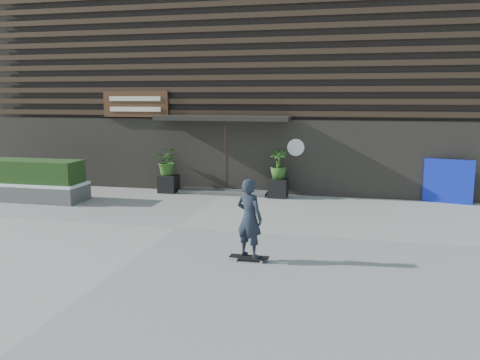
% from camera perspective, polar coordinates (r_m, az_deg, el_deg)
% --- Properties ---
extents(ground, '(80.00, 80.00, 0.00)m').
position_cam_1_polar(ground, '(12.44, -7.42, -5.54)').
color(ground, gray).
rests_on(ground, ground).
extents(entrance_step, '(3.00, 0.80, 0.12)m').
position_cam_1_polar(entrance_step, '(16.70, -1.93, -1.37)').
color(entrance_step, '#484845').
rests_on(entrance_step, ground).
extents(planter_pot_left, '(0.60, 0.60, 0.60)m').
position_cam_1_polar(planter_pot_left, '(17.05, -8.29, -0.42)').
color(planter_pot_left, black).
rests_on(planter_pot_left, ground).
extents(bamboo_left, '(0.86, 0.75, 0.96)m').
position_cam_1_polar(bamboo_left, '(16.94, -8.35, 2.18)').
color(bamboo_left, '#2D591E').
rests_on(bamboo_left, planter_pot_left).
extents(planter_pot_right, '(0.60, 0.60, 0.60)m').
position_cam_1_polar(planter_pot_right, '(16.08, 4.44, -0.95)').
color(planter_pot_right, black).
rests_on(planter_pot_right, ground).
extents(bamboo_right, '(0.54, 0.54, 0.96)m').
position_cam_1_polar(bamboo_right, '(15.96, 4.47, 1.81)').
color(bamboo_right, '#2D591E').
rests_on(bamboo_right, planter_pot_right).
extents(raised_bed, '(3.50, 1.20, 0.50)m').
position_cam_1_polar(raised_bed, '(16.98, -23.01, -1.30)').
color(raised_bed, '#4E4E4B').
rests_on(raised_bed, ground).
extents(snow_layer, '(3.50, 1.20, 0.08)m').
position_cam_1_polar(snow_layer, '(16.93, -23.08, -0.33)').
color(snow_layer, white).
rests_on(snow_layer, raised_bed).
extents(hedge, '(3.30, 1.00, 0.70)m').
position_cam_1_polar(hedge, '(16.87, -23.16, 0.97)').
color(hedge, '#1B3814').
rests_on(hedge, snow_layer).
extents(blue_tarp, '(1.44, 0.42, 1.36)m').
position_cam_1_polar(blue_tarp, '(16.40, 23.01, -0.14)').
color(blue_tarp, '#0D1BAD').
rests_on(blue_tarp, ground).
extents(building, '(18.00, 11.00, 8.00)m').
position_cam_1_polar(building, '(21.63, 1.74, 11.57)').
color(building, black).
rests_on(building, ground).
extents(skateboarder, '(0.78, 0.58, 1.67)m').
position_cam_1_polar(skateboarder, '(9.69, 1.09, -4.46)').
color(skateboarder, black).
rests_on(skateboarder, ground).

